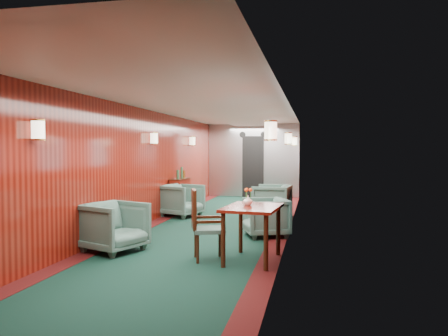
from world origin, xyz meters
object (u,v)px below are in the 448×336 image
(side_chair, at_px, (202,222))
(armchair_right_far, at_px, (272,201))
(dining_table, at_px, (252,215))
(armchair_left_far, at_px, (182,200))
(credenza, at_px, (180,194))
(armchair_left_near, at_px, (114,227))
(armchair_right_near, at_px, (266,217))

(side_chair, height_order, armchair_right_far, side_chair)
(dining_table, distance_m, side_chair, 0.71)
(armchair_left_far, bearing_deg, armchair_right_far, -60.12)
(side_chair, distance_m, armchair_right_far, 4.18)
(credenza, relative_size, armchair_right_far, 1.35)
(armchair_left_near, relative_size, armchair_right_far, 1.00)
(side_chair, xyz_separation_m, armchair_right_far, (0.59, 4.13, -0.16))
(armchair_left_far, relative_size, armchair_right_near, 1.09)
(side_chair, xyz_separation_m, armchair_right_near, (0.69, 1.87, -0.20))
(dining_table, distance_m, armchair_left_far, 4.32)
(credenza, distance_m, armchair_left_near, 4.34)
(side_chair, height_order, credenza, credenza)
(side_chair, bearing_deg, armchair_right_near, 49.97)
(side_chair, distance_m, armchair_left_far, 4.09)
(armchair_left_far, xyz_separation_m, armchair_right_near, (2.17, -1.94, -0.03))
(credenza, relative_size, armchair_right_near, 1.47)
(dining_table, xyz_separation_m, armchair_left_near, (-2.15, 0.16, -0.27))
(armchair_right_near, bearing_deg, dining_table, -20.39)
(armchair_left_far, bearing_deg, armchair_right_near, -110.75)
(armchair_left_near, bearing_deg, armchair_right_far, -6.00)
(credenza, bearing_deg, armchair_right_far, -10.61)
(armchair_left_far, bearing_deg, armchair_left_near, -158.52)
(credenza, bearing_deg, armchair_right_near, -47.80)
(side_chair, bearing_deg, armchair_left_near, 150.66)
(dining_table, relative_size, armchair_right_far, 1.31)
(armchair_left_near, distance_m, armchair_right_near, 2.69)
(dining_table, height_order, armchair_right_near, dining_table)
(dining_table, bearing_deg, armchair_right_far, 97.21)
(dining_table, bearing_deg, armchair_left_near, -178.41)
(armchair_right_near, relative_size, armchair_right_far, 0.91)
(armchair_left_near, relative_size, armchair_left_far, 1.00)
(credenza, xyz_separation_m, armchair_right_far, (2.35, -0.44, -0.06))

